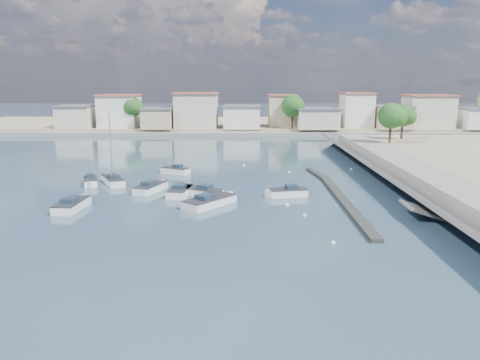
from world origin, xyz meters
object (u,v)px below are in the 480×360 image
at_px(motorboat_g, 91,182).
at_px(motorboat_e, 152,188).
at_px(motorboat_b, 182,191).
at_px(motorboat_a, 73,205).
at_px(sailboat, 112,180).
at_px(motorboat_c, 199,192).
at_px(motorboat_d, 286,193).
at_px(motorboat_f, 174,171).
at_px(motorboat_h, 212,201).

bearing_deg(motorboat_g, motorboat_e, -20.52).
bearing_deg(motorboat_b, motorboat_e, 156.45).
distance_m(motorboat_a, motorboat_b, 11.61).
distance_m(motorboat_e, sailboat, 6.94).
relative_size(motorboat_b, motorboat_c, 1.05).
bearing_deg(motorboat_d, sailboat, 162.58).
bearing_deg(motorboat_f, motorboat_b, -77.55).
xyz_separation_m(motorboat_b, sailboat, (-9.28, 5.60, 0.04)).
xyz_separation_m(motorboat_a, motorboat_h, (13.53, 1.49, -0.00)).
height_order(motorboat_c, motorboat_h, same).
relative_size(motorboat_c, motorboat_g, 1.21).
bearing_deg(motorboat_a, motorboat_d, 13.68).
bearing_deg(motorboat_c, motorboat_f, 110.21).
relative_size(motorboat_d, motorboat_e, 0.87).
distance_m(motorboat_a, motorboat_g, 10.80).
relative_size(motorboat_b, motorboat_f, 1.29).
bearing_deg(motorboat_h, motorboat_a, -173.71).
bearing_deg(motorboat_b, motorboat_a, -148.35).
distance_m(motorboat_g, motorboat_h, 17.81).
distance_m(motorboat_b, motorboat_c, 2.02).
bearing_deg(motorboat_e, motorboat_h, -40.40).
relative_size(motorboat_f, sailboat, 0.48).
height_order(motorboat_a, motorboat_b, same).
height_order(motorboat_f, sailboat, sailboat).
height_order(motorboat_b, sailboat, sailboat).
bearing_deg(motorboat_a, motorboat_g, 99.25).
bearing_deg(motorboat_h, motorboat_d, 25.38).
bearing_deg(motorboat_e, sailboat, 144.61).
relative_size(motorboat_d, motorboat_h, 0.77).
bearing_deg(motorboat_c, motorboat_g, 159.54).
relative_size(motorboat_b, motorboat_h, 0.91).
relative_size(motorboat_b, motorboat_g, 1.27).
distance_m(motorboat_f, sailboat, 9.24).
distance_m(motorboat_a, sailboat, 11.71).
bearing_deg(motorboat_c, motorboat_d, -2.48).
bearing_deg(sailboat, motorboat_h, -38.29).
bearing_deg(motorboat_g, motorboat_h, -31.01).
distance_m(motorboat_f, motorboat_g, 11.67).
distance_m(motorboat_c, motorboat_g, 14.49).
xyz_separation_m(motorboat_a, motorboat_b, (9.88, 6.09, -0.00)).
relative_size(motorboat_c, motorboat_d, 1.12).
height_order(motorboat_b, motorboat_d, same).
xyz_separation_m(motorboat_e, sailboat, (-5.66, 4.02, 0.04)).
relative_size(motorboat_a, motorboat_d, 1.21).
distance_m(motorboat_d, motorboat_e, 15.26).
distance_m(motorboat_b, motorboat_h, 5.87).
distance_m(motorboat_d, sailboat, 21.71).
height_order(motorboat_g, sailboat, sailboat).
distance_m(motorboat_a, motorboat_c, 13.10).
bearing_deg(motorboat_a, motorboat_b, 31.65).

